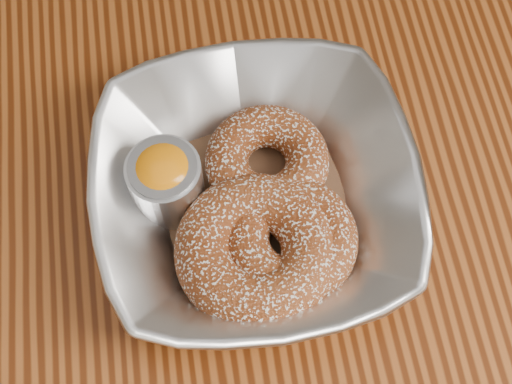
{
  "coord_description": "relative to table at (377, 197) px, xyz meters",
  "views": [
    {
      "loc": [
        -0.14,
        -0.24,
        1.22
      ],
      "look_at": [
        -0.11,
        -0.04,
        0.78
      ],
      "focal_mm": 50.0,
      "sensor_mm": 36.0,
      "label": 1
    }
  ],
  "objects": [
    {
      "name": "ground_plane",
      "position": [
        0.0,
        0.0,
        -0.65
      ],
      "size": [
        4.0,
        4.0,
        0.0
      ],
      "primitive_type": "plane",
      "color": "#565659",
      "rests_on": "ground"
    },
    {
      "name": "table",
      "position": [
        0.0,
        0.0,
        0.0
      ],
      "size": [
        1.2,
        0.8,
        0.75
      ],
      "color": "brown",
      "rests_on": "ground_plane"
    },
    {
      "name": "serving_bowl",
      "position": [
        -0.11,
        -0.04,
        0.13
      ],
      "size": [
        0.22,
        0.22,
        0.05
      ],
      "primitive_type": "imported",
      "color": "silver",
      "rests_on": "table"
    },
    {
      "name": "parchment",
      "position": [
        -0.11,
        -0.04,
        0.11
      ],
      "size": [
        0.21,
        0.21,
        0.0
      ],
      "primitive_type": "cube",
      "rotation": [
        0.0,
        0.0,
        0.79
      ],
      "color": "brown",
      "rests_on": "table"
    },
    {
      "name": "donut_back",
      "position": [
        -0.1,
        -0.01,
        0.12
      ],
      "size": [
        0.11,
        0.11,
        0.03
      ],
      "primitive_type": "torus",
      "rotation": [
        0.0,
        0.0,
        -0.37
      ],
      "color": "brown",
      "rests_on": "parchment"
    },
    {
      "name": "donut_front",
      "position": [
        -0.12,
        -0.08,
        0.13
      ],
      "size": [
        0.11,
        0.11,
        0.04
      ],
      "primitive_type": "torus",
      "rotation": [
        0.0,
        0.0,
        0.01
      ],
      "color": "brown",
      "rests_on": "parchment"
    },
    {
      "name": "donut_extra",
      "position": [
        -0.1,
        -0.07,
        0.12
      ],
      "size": [
        0.1,
        0.1,
        0.03
      ],
      "primitive_type": "torus",
      "rotation": [
        0.0,
        0.0,
        -0.14
      ],
      "color": "brown",
      "rests_on": "parchment"
    },
    {
      "name": "ramekin",
      "position": [
        -0.17,
        -0.02,
        0.14
      ],
      "size": [
        0.05,
        0.05,
        0.06
      ],
      "color": "silver",
      "rests_on": "table"
    }
  ]
}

